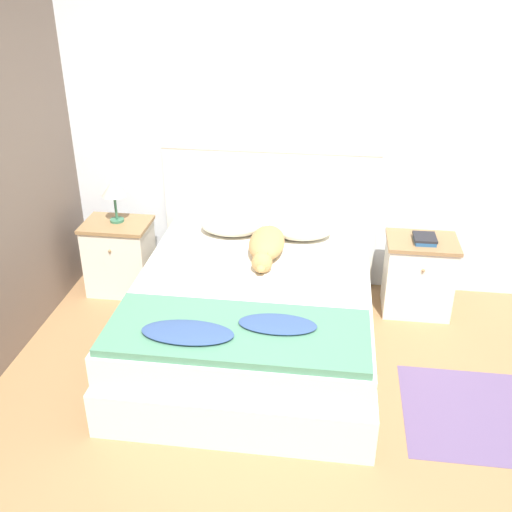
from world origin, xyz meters
The scene contains 13 objects.
ground_plane centered at (0.00, 0.00, 0.00)m, with size 16.00×16.00×0.00m, color #997047.
wall_back centered at (0.00, 2.13, 1.27)m, with size 9.00×0.06×2.55m.
bed centered at (-0.11, 1.05, 0.27)m, with size 1.63×1.96×0.54m.
headboard centered at (-0.11, 2.06, 0.61)m, with size 1.71×0.06×1.18m.
nightstand_left centered at (-1.30, 1.75, 0.30)m, with size 0.52×0.40×0.60m.
nightstand_right centered at (1.07, 1.75, 0.30)m, with size 0.52×0.40×0.60m.
pillow_left centered at (-0.38, 1.81, 0.62)m, with size 0.49×0.35×0.15m.
pillow_right centered at (0.16, 1.81, 0.62)m, with size 0.49×0.35×0.15m.
quilt centered at (-0.12, 0.43, 0.57)m, with size 1.52×0.62×0.08m.
dog centered at (-0.06, 1.47, 0.62)m, with size 0.26×0.71×0.17m.
book_stack centered at (1.08, 1.72, 0.62)m, with size 0.17×0.19×0.04m.
table_lamp centered at (-1.30, 1.78, 0.87)m, with size 0.19×0.19×0.34m.
rug centered at (1.47, 0.58, 0.00)m, with size 1.15×0.84×0.00m.
Camera 1 is at (0.38, -2.38, 2.52)m, focal length 42.00 mm.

